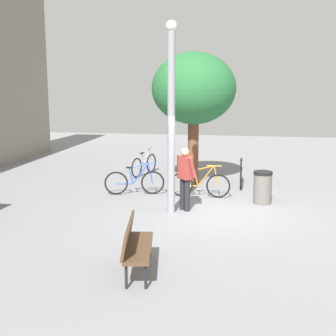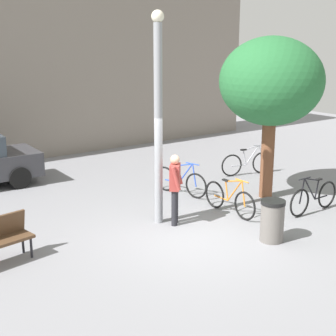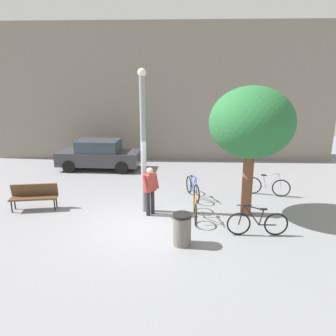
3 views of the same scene
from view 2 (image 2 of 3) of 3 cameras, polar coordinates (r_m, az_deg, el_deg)
The scene contains 10 objects.
ground_plane at distance 11.18m, azimuth 3.12°, elevation -7.73°, with size 36.00×36.00×0.00m, color gray.
building_facade at distance 19.09m, azimuth -16.51°, elevation 12.79°, with size 19.66×2.00×7.65m, color gray.
lamppost at distance 11.30m, azimuth -1.13°, elevation 6.06°, with size 0.28×0.28×4.84m.
person_by_lamppost at distance 11.53m, azimuth 0.82°, elevation -1.91°, with size 0.57×0.59×1.67m.
plaza_tree at distance 13.46m, azimuth 11.71°, elevation 9.54°, with size 2.72×2.72×4.31m.
bicycle_silver at distance 16.10m, azimuth 9.05°, elevation 0.57°, with size 1.75×0.55×0.97m.
bicycle_orange at distance 12.47m, azimuth 7.04°, elevation -3.54°, with size 0.08×1.81×0.97m.
bicycle_black at distance 13.00m, azimuth 16.28°, elevation -3.26°, with size 1.81×0.09×0.97m.
bicycle_blue at distance 13.89m, azimuth 1.44°, elevation -1.52°, with size 0.48×1.77×0.97m.
trash_bin at distance 10.96m, azimuth 11.82°, elevation -5.90°, with size 0.53×0.53×0.92m.
Camera 2 is at (-6.60, -7.96, 4.25)m, focal length 53.36 mm.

